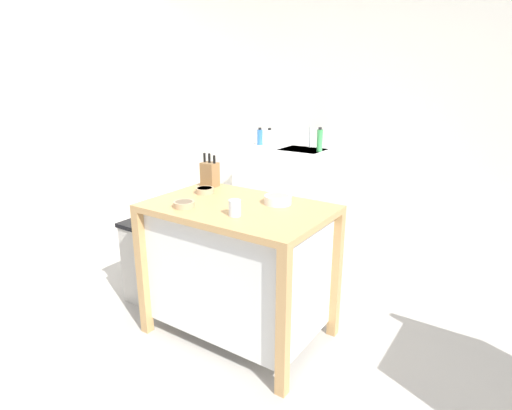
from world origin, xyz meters
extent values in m
plane|color=#ADA8A0|center=(0.00, 0.00, 0.00)|extent=(6.56, 6.56, 0.00)
cube|color=silver|center=(0.00, 2.50, 1.30)|extent=(5.56, 0.10, 2.60)
cube|color=silver|center=(-2.78, 0.95, 1.30)|extent=(0.10, 3.10, 2.60)
cube|color=tan|center=(0.18, 0.20, 0.87)|extent=(1.11, 0.72, 0.04)
cube|color=silver|center=(0.18, 0.20, 0.48)|extent=(1.01, 0.62, 0.75)
cube|color=tan|center=(-0.35, -0.14, 0.43)|extent=(0.06, 0.06, 0.85)
cube|color=tan|center=(0.70, -0.14, 0.43)|extent=(0.06, 0.06, 0.85)
cube|color=tan|center=(-0.35, 0.53, 0.43)|extent=(0.06, 0.06, 0.85)
cube|color=tan|center=(0.70, 0.53, 0.43)|extent=(0.06, 0.06, 0.85)
cube|color=olive|center=(-0.26, 0.46, 0.98)|extent=(0.11, 0.09, 0.17)
cylinder|color=black|center=(-0.30, 0.46, 1.09)|extent=(0.02, 0.02, 0.06)
cylinder|color=black|center=(-0.26, 0.46, 1.10)|extent=(0.02, 0.02, 0.07)
cylinder|color=black|center=(-0.22, 0.46, 1.09)|extent=(0.02, 0.02, 0.06)
cylinder|color=tan|center=(-0.17, 0.29, 0.91)|extent=(0.12, 0.12, 0.04)
cylinder|color=brown|center=(-0.17, 0.29, 0.93)|extent=(0.10, 0.10, 0.01)
cylinder|color=silver|center=(0.36, 0.36, 0.92)|extent=(0.17, 0.17, 0.05)
cylinder|color=gray|center=(0.36, 0.36, 0.94)|extent=(0.14, 0.14, 0.01)
cylinder|color=tan|center=(-0.07, -0.01, 0.91)|extent=(0.13, 0.13, 0.04)
cylinder|color=brown|center=(-0.07, -0.01, 0.93)|extent=(0.10, 0.10, 0.01)
cylinder|color=silver|center=(0.28, 0.03, 0.94)|extent=(0.07, 0.07, 0.09)
cube|color=#B7B2A8|center=(-0.62, 0.16, 0.30)|extent=(0.34, 0.26, 0.60)
cube|color=black|center=(-0.62, 0.16, 0.61)|extent=(0.36, 0.28, 0.03)
cube|color=silver|center=(-0.40, 2.15, 0.45)|extent=(1.44, 0.60, 0.90)
cube|color=silver|center=(-0.40, 2.13, 0.89)|extent=(0.44, 0.36, 0.03)
cylinder|color=#B7BCC1|center=(-0.40, 2.29, 1.01)|extent=(0.02, 0.02, 0.22)
cylinder|color=white|center=(-0.83, 2.16, 0.99)|extent=(0.06, 0.06, 0.17)
cylinder|color=black|center=(-0.83, 2.16, 1.08)|extent=(0.04, 0.04, 0.02)
cylinder|color=green|center=(-0.20, 2.12, 1.01)|extent=(0.06, 0.06, 0.22)
cylinder|color=black|center=(-0.20, 2.12, 1.13)|extent=(0.04, 0.04, 0.02)
cylinder|color=blue|center=(-0.93, 2.13, 0.98)|extent=(0.06, 0.06, 0.17)
cylinder|color=black|center=(-0.93, 2.13, 1.08)|extent=(0.04, 0.04, 0.02)
camera|label=1|loc=(1.63, -1.77, 1.66)|focal=29.52mm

